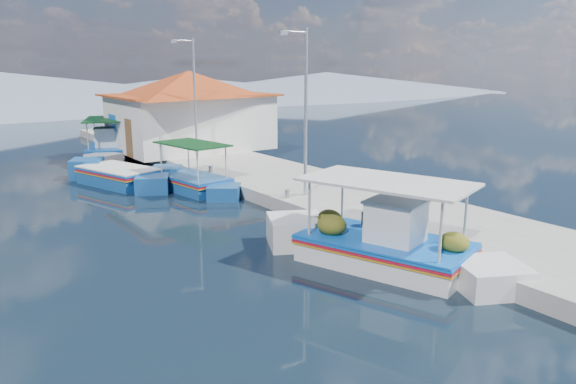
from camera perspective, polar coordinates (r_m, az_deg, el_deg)
ground at (r=16.50m, az=-6.78°, el=-5.50°), size 160.00×160.00×0.00m
quay at (r=24.35m, az=-1.47°, el=1.36°), size 5.00×44.00×0.50m
bollards at (r=22.55m, az=-4.83°, el=1.38°), size 0.20×17.20×0.30m
main_caique at (r=14.90m, az=9.89°, el=-5.67°), size 3.91×7.46×2.59m
caique_green_canopy at (r=23.56m, az=-9.90°, el=0.97°), size 2.36×6.00×2.27m
caique_blue_hull at (r=25.50m, az=-17.31°, el=1.47°), size 3.24×6.41×1.19m
caique_far at (r=32.84m, az=-18.41°, el=4.18°), size 3.85×6.65×2.52m
harbor_building at (r=31.91m, az=-10.24°, el=8.58°), size 10.49×10.49×4.40m
lamp_post_near at (r=19.81m, az=1.66°, el=9.14°), size 1.21×0.14×6.00m
lamp_post_far at (r=27.51m, az=-9.91°, el=10.12°), size 1.21×0.14×6.00m
mountain_ridge at (r=71.21m, az=-24.53°, el=9.53°), size 171.40×96.00×5.50m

